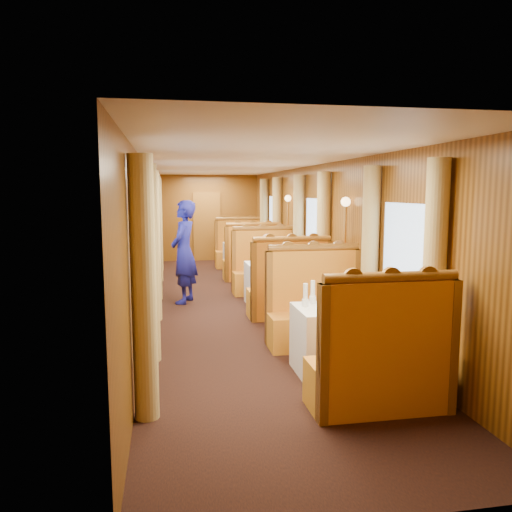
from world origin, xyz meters
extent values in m
cube|color=brown|center=(0.00, 5.97, 1.00)|extent=(0.80, 0.04, 2.00)
cube|color=white|center=(0.75, -3.50, 0.38)|extent=(1.05, 0.72, 0.75)
cube|color=#B34B13|center=(0.75, -4.45, 0.23)|extent=(1.30, 0.55, 0.45)
cube|color=#B34B13|center=(0.75, -4.67, 0.85)|extent=(1.30, 0.12, 0.80)
cylinder|color=brown|center=(0.75, -4.67, 1.29)|extent=(1.23, 0.10, 0.10)
cube|color=#B34B13|center=(0.75, -2.55, 0.23)|extent=(1.30, 0.55, 0.45)
cube|color=#B34B13|center=(0.75, -2.33, 0.85)|extent=(1.30, 0.12, 0.80)
cylinder|color=brown|center=(0.75, -2.33, 1.29)|extent=(1.23, 0.10, 0.10)
cube|color=white|center=(0.75, 0.00, 0.38)|extent=(1.05, 0.72, 0.75)
cube|color=#B34B13|center=(0.75, -0.95, 0.23)|extent=(1.30, 0.55, 0.45)
cube|color=#B34B13|center=(0.75, -1.17, 0.85)|extent=(1.30, 0.12, 0.80)
cylinder|color=brown|center=(0.75, -1.17, 1.29)|extent=(1.23, 0.10, 0.10)
cube|color=#B34B13|center=(0.75, 0.95, 0.23)|extent=(1.30, 0.55, 0.45)
cube|color=#B34B13|center=(0.75, 1.17, 0.85)|extent=(1.30, 0.12, 0.80)
cylinder|color=brown|center=(0.75, 1.17, 1.29)|extent=(1.23, 0.10, 0.10)
cube|color=white|center=(0.75, 3.50, 0.38)|extent=(1.05, 0.72, 0.75)
cube|color=#B34B13|center=(0.75, 2.55, 0.23)|extent=(1.30, 0.55, 0.45)
cube|color=#B34B13|center=(0.75, 2.33, 0.85)|extent=(1.30, 0.12, 0.80)
cylinder|color=brown|center=(0.75, 2.33, 1.29)|extent=(1.23, 0.10, 0.10)
cube|color=#B34B13|center=(0.75, 4.45, 0.23)|extent=(1.30, 0.55, 0.45)
cube|color=#B34B13|center=(0.75, 4.67, 0.85)|extent=(1.30, 0.12, 0.80)
cylinder|color=brown|center=(0.75, 4.67, 1.29)|extent=(1.23, 0.10, 0.10)
cube|color=silver|center=(0.65, -3.51, 0.76)|extent=(0.37, 0.30, 0.01)
cylinder|color=white|center=(1.03, -3.62, 0.76)|extent=(0.21, 0.21, 0.01)
cylinder|color=white|center=(0.34, -3.40, 0.79)|extent=(0.08, 0.08, 0.08)
cylinder|color=white|center=(0.34, -3.40, 0.92)|extent=(0.05, 0.05, 0.18)
cylinder|color=white|center=(0.47, -3.25, 0.79)|extent=(0.08, 0.08, 0.08)
cylinder|color=white|center=(0.47, -3.25, 0.92)|extent=(0.05, 0.05, 0.18)
cylinder|color=silver|center=(0.72, -0.01, 0.82)|extent=(0.06, 0.06, 0.14)
cylinder|color=silver|center=(0.78, 3.50, 0.82)|extent=(0.06, 0.06, 0.14)
cylinder|color=tan|center=(-1.38, -4.28, 1.18)|extent=(0.22, 0.22, 2.35)
cylinder|color=tan|center=(-1.38, -2.72, 1.18)|extent=(0.22, 0.22, 2.35)
cylinder|color=tan|center=(1.38, -4.28, 1.18)|extent=(0.22, 0.22, 2.35)
cylinder|color=tan|center=(1.38, -2.72, 1.18)|extent=(0.22, 0.22, 2.35)
cylinder|color=tan|center=(-1.38, -0.78, 1.18)|extent=(0.22, 0.22, 2.35)
cylinder|color=tan|center=(-1.38, 0.78, 1.18)|extent=(0.22, 0.22, 2.35)
cylinder|color=tan|center=(1.38, -0.78, 1.18)|extent=(0.22, 0.22, 2.35)
cylinder|color=tan|center=(1.38, 0.78, 1.18)|extent=(0.22, 0.22, 2.35)
cylinder|color=tan|center=(-1.38, 2.72, 1.18)|extent=(0.22, 0.22, 2.35)
cylinder|color=tan|center=(-1.38, 4.28, 1.18)|extent=(0.22, 0.22, 2.35)
cylinder|color=tan|center=(1.38, 2.72, 1.18)|extent=(0.22, 0.22, 2.35)
cylinder|color=tan|center=(1.38, 4.28, 1.18)|extent=(0.22, 0.22, 2.35)
cylinder|color=#BF8C3F|center=(-1.40, -1.75, 0.93)|extent=(0.04, 0.04, 1.85)
sphere|color=#FFD18C|center=(-1.40, -1.75, 1.88)|extent=(0.14, 0.14, 0.14)
cylinder|color=#BF8C3F|center=(1.40, -1.75, 0.93)|extent=(0.04, 0.04, 1.85)
sphere|color=#FFD18C|center=(1.40, -1.75, 1.88)|extent=(0.14, 0.14, 0.14)
cylinder|color=#BF8C3F|center=(-1.40, 1.75, 0.93)|extent=(0.04, 0.04, 1.85)
sphere|color=#FFD18C|center=(-1.40, 1.75, 1.88)|extent=(0.14, 0.14, 0.14)
cylinder|color=#BF8C3F|center=(1.40, 1.75, 0.93)|extent=(0.04, 0.04, 1.85)
sphere|color=#FFD18C|center=(1.40, 1.75, 1.88)|extent=(0.14, 0.14, 0.14)
imported|color=navy|center=(-0.87, 0.40, 0.94)|extent=(0.65, 0.79, 1.87)
cube|color=beige|center=(0.75, 0.77, 0.75)|extent=(0.40, 0.24, 0.55)
sphere|color=tan|center=(0.75, 0.77, 1.11)|extent=(0.20, 0.20, 0.20)
cube|color=beige|center=(0.75, 0.60, 0.52)|extent=(0.36, 0.30, 0.14)
camera|label=1|loc=(-1.17, -8.68, 2.04)|focal=35.00mm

